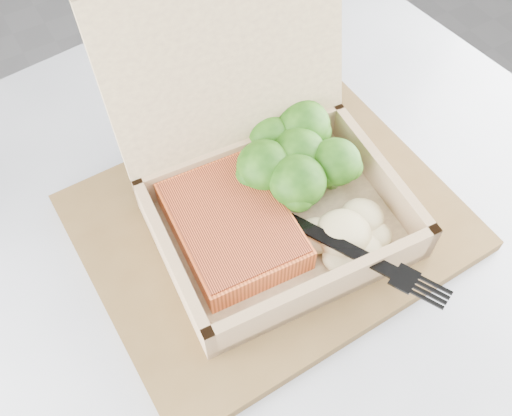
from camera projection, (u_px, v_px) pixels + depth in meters
floor at (265, 384)px, 1.25m from camera, size 4.00×4.00×0.00m
cafe_table at (264, 361)px, 0.71m from camera, size 0.95×0.95×0.75m
serving_tray at (270, 222)px, 0.58m from camera, size 0.37×0.30×0.02m
takeout_container at (263, 170)px, 0.55m from camera, size 0.25×0.25×0.22m
salmon_fillet at (232, 226)px, 0.54m from camera, size 0.12×0.15×0.03m
broccoli_pile at (298, 159)px, 0.58m from camera, size 0.13×0.13×0.05m
mashed_potatoes at (343, 233)px, 0.54m from camera, size 0.09×0.08×0.03m
plastic_fork at (315, 230)px, 0.53m from camera, size 0.08×0.17×0.02m
receipt at (205, 107)px, 0.69m from camera, size 0.08×0.13×0.00m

